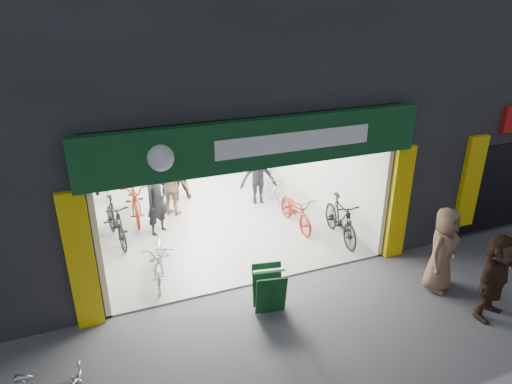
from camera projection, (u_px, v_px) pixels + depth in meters
ground at (258, 284)px, 9.35m from camera, size 60.00×60.00×0.00m
building at (222, 40)px, 12.18m from camera, size 17.00×10.27×8.00m
bike_left_front at (160, 257)px, 9.45m from camera, size 0.91×1.80×0.91m
bike_left_midfront at (115, 221)px, 10.73m from camera, size 0.76×1.87×1.09m
bike_left_midback at (135, 198)px, 11.94m from camera, size 0.83×2.10×1.08m
bike_left_back at (105, 178)px, 13.27m from camera, size 0.62×1.78×1.05m
bike_right_front at (341, 219)px, 10.83m from camera, size 0.74×1.85×1.08m
bike_right_mid at (296, 211)px, 11.47m from camera, size 0.60×1.70×0.89m
bike_right_back at (275, 189)px, 12.57m from camera, size 0.63×1.73×1.02m
customer_a at (157, 200)px, 10.95m from camera, size 0.79×0.76×1.82m
customer_b at (176, 172)px, 12.87m from camera, size 0.82×0.65×1.65m
customer_c at (258, 178)px, 12.55m from camera, size 1.13×0.77×1.61m
customer_d at (172, 187)px, 11.87m from camera, size 1.01×0.94×1.67m
pedestrian_near at (442, 250)px, 8.89m from camera, size 1.02×0.87×1.76m
pedestrian_far at (495, 276)px, 8.13m from camera, size 1.63×0.97×1.67m
sandwich_board at (269, 289)px, 8.39m from camera, size 0.65×0.67×0.87m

